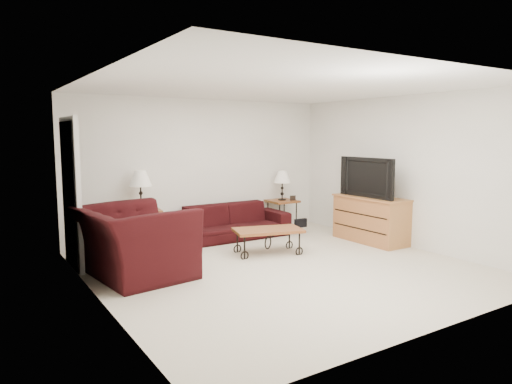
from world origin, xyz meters
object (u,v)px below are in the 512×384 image
lamp_right (282,186)px  lamp_left (141,190)px  side_table_left (142,229)px  coffee_table (268,241)px  armchair (135,242)px  backpack (296,220)px  sofa (232,222)px  side_table_right (282,215)px  tv_stand (371,219)px  television (371,177)px

lamp_right → lamp_left: bearing=180.0°
side_table_left → coffee_table: bearing=-43.0°
armchair → backpack: size_ratio=2.83×
sofa → side_table_right: (1.24, 0.18, -0.01)m
lamp_left → tv_stand: bearing=-26.2°
lamp_left → side_table_left: bearing=0.0°
side_table_left → backpack: 2.91m
sofa → lamp_left: lamp_left is taller
armchair → backpack: (3.47, 1.06, -0.21)m
lamp_left → armchair: bearing=-112.0°
lamp_right → television: bearing=-69.6°
lamp_left → lamp_right: bearing=-0.0°
armchair → tv_stand: size_ratio=1.08×
lamp_right → television: (0.64, -1.72, 0.27)m
lamp_left → backpack: size_ratio=1.28×
armchair → television: bearing=-100.6°
backpack → side_table_left: bearing=-175.5°
sofa → coffee_table: 1.26m
lamp_right → armchair: lamp_right is taller
tv_stand → backpack: tv_stand is taller
sofa → tv_stand: bearing=-39.0°
lamp_right → backpack: 0.75m
side_table_left → armchair: size_ratio=0.45×
side_table_left → lamp_right: (2.85, -0.00, 0.55)m
side_table_right → lamp_left: lamp_left is taller
tv_stand → side_table_left: bearing=153.8°
sofa → side_table_left: bearing=173.6°
side_table_right → coffee_table: side_table_right is taller
tv_stand → lamp_right: bearing=111.0°
sofa → lamp_right: 1.37m
side_table_left → armchair: bearing=-112.0°
tv_stand → television: bearing=180.0°
tv_stand → armchair: bearing=176.6°
television → armchair: bearing=-93.4°
side_table_right → lamp_right: 0.58m
armchair → side_table_left: bearing=-29.3°
lamp_right → backpack: size_ratio=1.15×
armchair → television: television is taller
tv_stand → backpack: size_ratio=2.63×
sofa → armchair: 2.56m
lamp_left → armchair: size_ratio=0.45×
lamp_left → lamp_right: lamp_left is taller
lamp_right → television: 1.86m
sofa → lamp_left: bearing=173.6°
side_table_left → coffee_table: side_table_left is taller
side_table_left → tv_stand: size_ratio=0.49×
sofa → coffee_table: size_ratio=1.98×
backpack → television: bearing=-51.7°
side_table_right → coffee_table: size_ratio=0.55×
sofa → coffee_table: (-0.07, -1.26, -0.11)m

